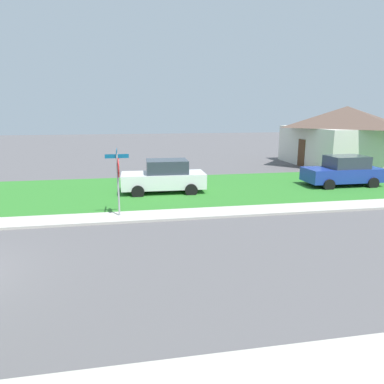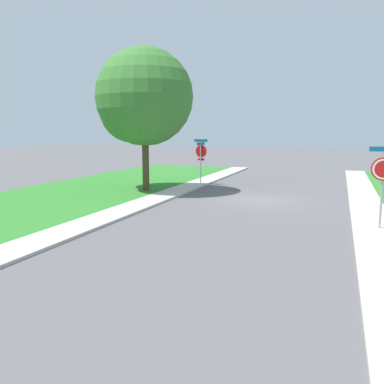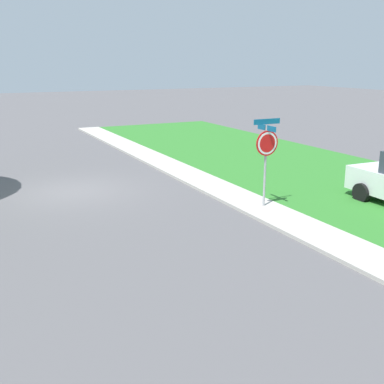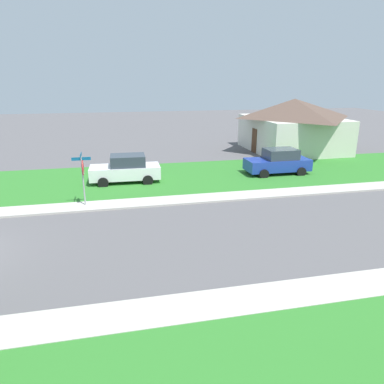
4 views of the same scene
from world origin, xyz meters
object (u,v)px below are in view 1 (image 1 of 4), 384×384
(car_blue_far_down_street, at_px, (343,171))
(car_white_near_corner, at_px, (164,177))
(house_left_setback, at_px, (345,135))
(stop_sign_far_corner, at_px, (118,172))

(car_blue_far_down_street, distance_m, car_white_near_corner, 10.20)
(car_white_near_corner, relative_size, house_left_setback, 0.48)
(stop_sign_far_corner, bearing_deg, car_blue_far_down_street, 107.66)
(house_left_setback, bearing_deg, stop_sign_far_corner, -56.30)
(stop_sign_far_corner, distance_m, car_blue_far_down_street, 13.07)
(stop_sign_far_corner, bearing_deg, house_left_setback, 123.70)
(stop_sign_far_corner, xyz_separation_m, car_white_near_corner, (-4.07, 2.22, -1.01))
(stop_sign_far_corner, relative_size, car_blue_far_down_street, 0.64)
(stop_sign_far_corner, height_order, car_white_near_corner, stop_sign_far_corner)
(car_white_near_corner, bearing_deg, car_blue_far_down_street, 89.32)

